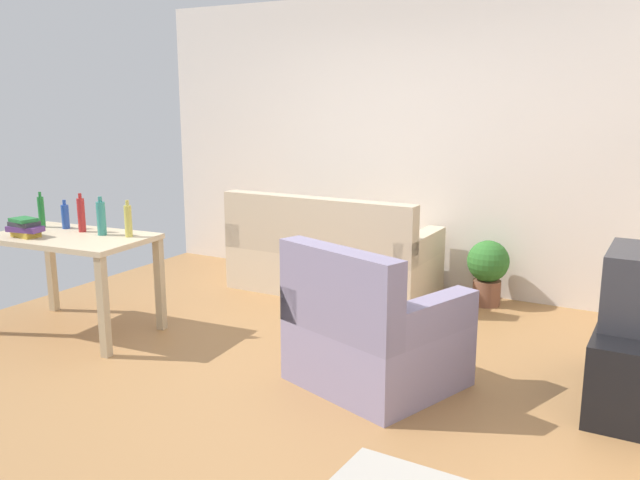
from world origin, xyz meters
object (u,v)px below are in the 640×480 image
object	(u,v)px
bottle_green	(41,211)
bottle_red	(81,215)
tv_stand	(635,362)
armchair	(371,336)
bottle_tall	(101,218)
bottle_blue	(65,216)
book_stack	(25,228)
bottle_squat	(128,221)
couch	(330,260)
desk	(72,249)
potted_plant	(488,268)

from	to	relation	value
bottle_green	bottle_red	size ratio (longest dim) A/B	0.95
tv_stand	armchair	distance (m)	1.57
bottle_red	bottle_tall	world-z (taller)	bottle_red
bottle_blue	book_stack	distance (m)	0.37
bottle_green	bottle_tall	xyz separation A→B (m)	(0.65, 0.01, 0.00)
armchair	bottle_squat	world-z (taller)	bottle_squat
couch	book_stack	distance (m)	2.60
desk	bottle_squat	distance (m)	0.51
bottle_red	desk	bearing A→B (deg)	-79.97
armchair	bottle_red	distance (m)	2.48
potted_plant	bottle_squat	distance (m)	3.01
desk	bottle_green	size ratio (longest dim) A/B	4.42
bottle_tall	book_stack	size ratio (longest dim) A/B	1.06
bottle_tall	armchair	bearing A→B (deg)	2.68
tv_stand	bottle_green	distance (m)	4.40
couch	tv_stand	xyz separation A→B (m)	(2.64, -1.10, -0.07)
couch	bottle_red	xyz separation A→B (m)	(-1.23, -1.75, 0.59)
bottle_green	tv_stand	bearing A→B (deg)	8.93
couch	potted_plant	bearing A→B (deg)	-167.19
tv_stand	bottle_tall	world-z (taller)	bottle_tall
couch	tv_stand	bearing A→B (deg)	157.35
armchair	book_stack	distance (m)	2.71
desk	potted_plant	world-z (taller)	desk
bottle_red	book_stack	size ratio (longest dim) A/B	1.08
bottle_tall	book_stack	world-z (taller)	bottle_tall
bottle_blue	bottle_tall	xyz separation A→B (m)	(0.44, -0.04, 0.03)
tv_stand	desk	distance (m)	3.95
book_stack	couch	bearing A→B (deg)	55.46
desk	bottle_green	xyz separation A→B (m)	(-0.45, 0.11, 0.24)
tv_stand	bottle_red	xyz separation A→B (m)	(-3.87, -0.65, 0.65)
bottle_green	bottle_blue	world-z (taller)	bottle_green
bottle_squat	tv_stand	bearing A→B (deg)	10.16
potted_plant	armchair	distance (m)	1.99
bottle_blue	potted_plant	bearing A→B (deg)	35.89
couch	armchair	distance (m)	2.04
potted_plant	bottle_blue	size ratio (longest dim) A/B	2.50
tv_stand	potted_plant	bearing A→B (deg)	41.85
bottle_tall	bottle_squat	bearing A→B (deg)	12.80
armchair	bottle_tall	xyz separation A→B (m)	(-2.18, -0.10, 0.57)
couch	book_stack	bearing A→B (deg)	55.46
tv_stand	bottle_squat	size ratio (longest dim) A/B	4.00
book_stack	bottle_green	bearing A→B (deg)	123.66
couch	bottle_red	bearing A→B (deg)	54.99
bottle_green	book_stack	size ratio (longest dim) A/B	1.03
couch	bottle_green	size ratio (longest dim) A/B	6.56
potted_plant	armchair	bearing A→B (deg)	-95.64
tv_stand	bottle_squat	bearing A→B (deg)	100.16
bottle_blue	bottle_squat	world-z (taller)	bottle_squat
desk	bottle_tall	xyz separation A→B (m)	(0.20, 0.12, 0.24)
tv_stand	bottle_blue	xyz separation A→B (m)	(-4.09, -0.62, 0.62)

